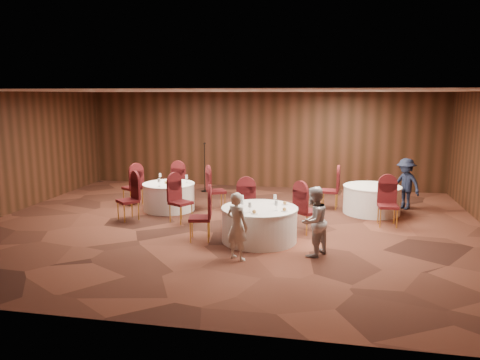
% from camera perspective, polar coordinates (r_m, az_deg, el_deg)
% --- Properties ---
extents(ground, '(12.00, 12.00, 0.00)m').
position_cam_1_polar(ground, '(11.31, -1.20, -5.63)').
color(ground, black).
rests_on(ground, ground).
extents(room_shell, '(12.00, 12.00, 12.00)m').
position_cam_1_polar(room_shell, '(10.93, -1.23, 4.31)').
color(room_shell, silver).
rests_on(room_shell, ground).
extents(table_main, '(1.64, 1.64, 0.74)m').
position_cam_1_polar(table_main, '(10.12, 2.39, -5.37)').
color(table_main, white).
rests_on(table_main, ground).
extents(table_left, '(1.41, 1.41, 0.74)m').
position_cam_1_polar(table_left, '(12.92, -8.65, -2.00)').
color(table_left, white).
rests_on(table_left, ground).
extents(table_right, '(1.51, 1.51, 0.74)m').
position_cam_1_polar(table_right, '(12.91, 15.76, -2.29)').
color(table_right, white).
rests_on(table_right, ground).
extents(chairs_main, '(2.92, 1.99, 1.00)m').
position_cam_1_polar(chairs_main, '(10.71, 1.45, -3.79)').
color(chairs_main, '#3B0B12').
rests_on(chairs_main, ground).
extents(chairs_left, '(3.19, 3.04, 1.00)m').
position_cam_1_polar(chairs_left, '(12.84, -8.73, -1.51)').
color(chairs_left, '#3B0B12').
rests_on(chairs_left, ground).
extents(chairs_right, '(1.94, 2.08, 1.00)m').
position_cam_1_polar(chairs_right, '(12.43, 14.05, -2.09)').
color(chairs_right, '#3B0B12').
rests_on(chairs_right, ground).
extents(tabletop_main, '(1.08, 1.05, 0.22)m').
position_cam_1_polar(tabletop_main, '(9.89, 3.03, -2.95)').
color(tabletop_main, silver).
rests_on(tabletop_main, table_main).
extents(tabletop_left, '(0.88, 0.85, 0.22)m').
position_cam_1_polar(tabletop_left, '(12.84, -8.70, -0.05)').
color(tabletop_left, silver).
rests_on(tabletop_left, table_left).
extents(tabletop_right, '(0.08, 0.08, 0.22)m').
position_cam_1_polar(tabletop_right, '(12.59, 16.93, -0.23)').
color(tabletop_right, silver).
rests_on(tabletop_right, table_right).
extents(mic_stand, '(0.24, 0.24, 1.60)m').
position_cam_1_polar(mic_stand, '(15.25, -4.32, 0.33)').
color(mic_stand, black).
rests_on(mic_stand, ground).
extents(woman_a, '(0.57, 0.51, 1.32)m').
position_cam_1_polar(woman_a, '(8.91, -0.35, -5.65)').
color(woman_a, silver).
rests_on(woman_a, ground).
extents(woman_b, '(0.80, 0.84, 1.38)m').
position_cam_1_polar(woman_b, '(9.24, 8.96, -5.02)').
color(woman_b, '#B2B1B6').
rests_on(woman_b, ground).
extents(man_c, '(1.01, 1.01, 1.41)m').
position_cam_1_polar(man_c, '(13.60, 19.53, -0.45)').
color(man_c, black).
rests_on(man_c, ground).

